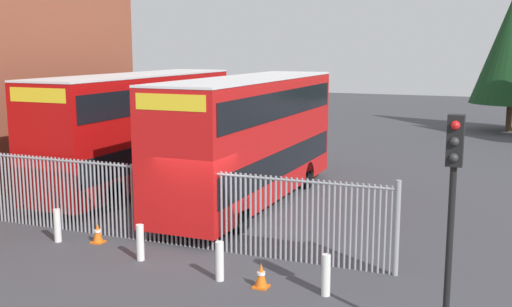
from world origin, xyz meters
TOP-DOWN VIEW (x-y plane):
  - ground_plane at (0.00, 8.00)m, footprint 100.00×100.00m
  - palisade_fence at (-1.80, 0.00)m, footprint 14.33×0.14m
  - double_decker_bus_near_gate at (-0.69, 5.15)m, footprint 2.54×10.81m
  - double_decker_bus_behind_fence_left at (-5.68, 5.77)m, footprint 2.54×10.81m
  - bollard_near_left at (-3.98, -1.03)m, footprint 0.20×0.20m
  - bollard_center_front at (-0.97, -1.45)m, footprint 0.20×0.20m
  - bollard_near_right at (1.53, -1.93)m, footprint 0.20×0.20m
  - bollard_far_right at (4.10, -1.84)m, footprint 0.20×0.20m
  - traffic_cone_by_gate at (-2.89, -0.66)m, footprint 0.34×0.34m
  - traffic_cone_mid_forecourt at (2.60, -1.97)m, footprint 0.34×0.34m
  - traffic_light_kerbside at (6.79, -3.39)m, footprint 0.28×0.33m

SIDE VIEW (x-z plane):
  - ground_plane at x=0.00m, z-range 0.00..0.00m
  - traffic_cone_by_gate at x=-2.89m, z-range -0.01..0.58m
  - traffic_cone_mid_forecourt at x=2.60m, z-range -0.01..0.58m
  - bollard_near_left at x=-3.98m, z-range 0.00..0.95m
  - bollard_center_front at x=-0.97m, z-range 0.00..0.95m
  - bollard_near_right at x=1.53m, z-range 0.00..0.95m
  - bollard_far_right at x=4.10m, z-range 0.00..0.95m
  - palisade_fence at x=-1.80m, z-range 0.01..2.36m
  - double_decker_bus_near_gate at x=-0.69m, z-range 0.21..4.63m
  - double_decker_bus_behind_fence_left at x=-5.68m, z-range 0.21..4.63m
  - traffic_light_kerbside at x=6.79m, z-range 0.84..5.14m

